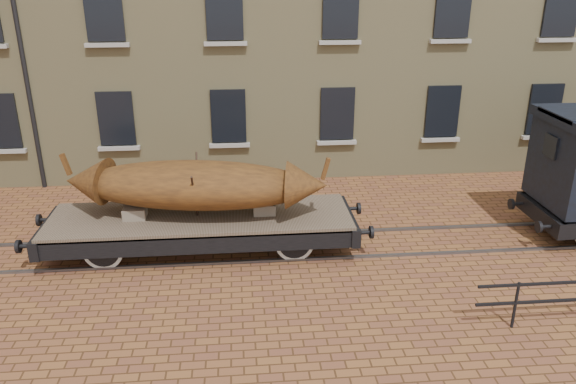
{
  "coord_description": "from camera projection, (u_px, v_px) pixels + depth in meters",
  "views": [
    {
      "loc": [
        -2.21,
        -12.61,
        6.5
      ],
      "look_at": [
        -1.01,
        0.5,
        1.3
      ],
      "focal_mm": 35.0,
      "sensor_mm": 36.0,
      "label": 1
    }
  ],
  "objects": [
    {
      "name": "iron_boat",
      "position": [
        195.0,
        185.0,
        13.32
      ],
      "size": [
        6.35,
        2.51,
        1.53
      ],
      "color": "brown",
      "rests_on": "flatcar_wagon"
    },
    {
      "name": "flatcar_wagon",
      "position": [
        201.0,
        222.0,
        13.7
      ],
      "size": [
        8.22,
        2.23,
        1.24
      ],
      "color": "#725C4C",
      "rests_on": "ground"
    },
    {
      "name": "rail_track",
      "position": [
        329.0,
        244.0,
        14.24
      ],
      "size": [
        30.0,
        1.52,
        0.06
      ],
      "color": "#59595E",
      "rests_on": "ground"
    },
    {
      "name": "ground",
      "position": [
        329.0,
        245.0,
        14.25
      ],
      "size": [
        90.0,
        90.0,
        0.0
      ],
      "primitive_type": "plane",
      "color": "brown"
    }
  ]
}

